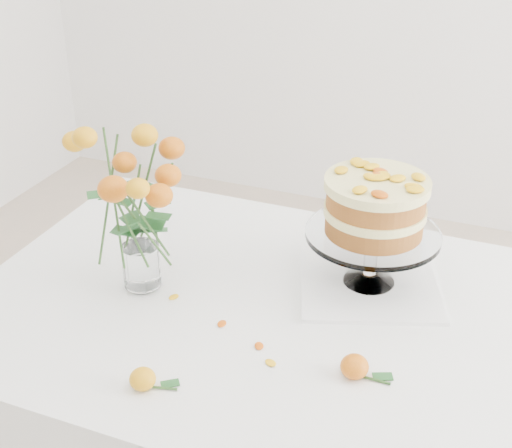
{
  "coord_description": "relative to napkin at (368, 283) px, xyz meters",
  "views": [
    {
      "loc": [
        0.4,
        -1.2,
        1.66
      ],
      "look_at": [
        -0.11,
        0.06,
        0.92
      ],
      "focal_mm": 50.0,
      "sensor_mm": 36.0,
      "label": 1
    }
  ],
  "objects": [
    {
      "name": "stray_petal_d",
      "position": [
        -0.39,
        -0.21,
        -0.0
      ],
      "size": [
        0.03,
        0.02,
        0.0
      ],
      "primitive_type": "ellipsoid",
      "color": "yellow",
      "rests_on": "table"
    },
    {
      "name": "napkin",
      "position": [
        0.0,
        0.0,
        0.0
      ],
      "size": [
        0.4,
        0.4,
        0.01
      ],
      "primitive_type": "cube",
      "rotation": [
        0.0,
        0.0,
        0.34
      ],
      "color": "white",
      "rests_on": "table"
    },
    {
      "name": "rose_vase",
      "position": [
        -0.48,
        -0.2,
        0.24
      ],
      "size": [
        0.36,
        0.36,
        0.43
      ],
      "rotation": [
        0.0,
        0.0,
        0.41
      ],
      "color": "white",
      "rests_on": "table"
    },
    {
      "name": "stray_petal_b",
      "position": [
        -0.15,
        -0.3,
        -0.0
      ],
      "size": [
        0.03,
        0.02,
        0.0
      ],
      "primitive_type": "ellipsoid",
      "color": "yellow",
      "rests_on": "table"
    },
    {
      "name": "stray_petal_c",
      "position": [
        -0.11,
        -0.34,
        -0.0
      ],
      "size": [
        0.03,
        0.02,
        0.0
      ],
      "primitive_type": "ellipsoid",
      "color": "yellow",
      "rests_on": "table"
    },
    {
      "name": "cake_stand",
      "position": [
        -0.0,
        0.0,
        0.18
      ],
      "size": [
        0.3,
        0.3,
        0.27
      ],
      "rotation": [
        0.0,
        0.0,
        -0.2
      ],
      "color": "white",
      "rests_on": "napkin"
    },
    {
      "name": "loose_rose_far",
      "position": [
        0.05,
        -0.32,
        0.02
      ],
      "size": [
        0.1,
        0.05,
        0.05
      ],
      "rotation": [
        0.0,
        0.0,
        -0.01
      ],
      "color": "#BF5A09",
      "rests_on": "table"
    },
    {
      "name": "loose_rose_near",
      "position": [
        -0.3,
        -0.5,
        0.02
      ],
      "size": [
        0.09,
        0.05,
        0.04
      ],
      "rotation": [
        0.0,
        0.0,
        0.24
      ],
      "color": "orange",
      "rests_on": "table"
    },
    {
      "name": "table",
      "position": [
        -0.13,
        -0.16,
        -0.09
      ],
      "size": [
        1.43,
        0.93,
        0.76
      ],
      "color": "tan",
      "rests_on": "ground"
    },
    {
      "name": "stray_petal_a",
      "position": [
        -0.25,
        -0.26,
        -0.0
      ],
      "size": [
        0.03,
        0.02,
        0.0
      ],
      "primitive_type": "ellipsoid",
      "color": "yellow",
      "rests_on": "table"
    }
  ]
}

